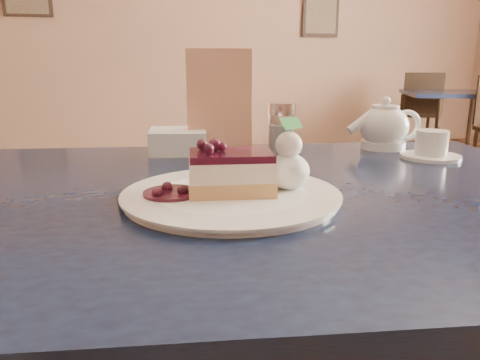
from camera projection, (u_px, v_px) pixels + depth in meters
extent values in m
cube|color=tan|center=(170.00, 20.00, 5.32)|extent=(8.00, 0.02, 3.00)
cube|color=black|center=(321.00, 13.00, 5.62)|extent=(0.45, 0.03, 0.55)
cube|color=#111D38|center=(228.00, 203.00, 0.81)|extent=(1.41, 1.02, 0.04)
cylinder|color=black|center=(428.00, 297.00, 1.33)|extent=(0.06, 0.06, 0.79)
cylinder|color=white|center=(231.00, 196.00, 0.75)|extent=(0.34, 0.34, 0.01)
cube|color=#E9BF7E|center=(231.00, 185.00, 0.74)|extent=(0.14, 0.11, 0.02)
cube|color=white|center=(231.00, 168.00, 0.74)|extent=(0.14, 0.10, 0.03)
cube|color=black|center=(231.00, 155.00, 0.73)|extent=(0.14, 0.10, 0.01)
ellipsoid|color=white|center=(288.00, 171.00, 0.76)|extent=(0.07, 0.07, 0.06)
cylinder|color=black|center=(171.00, 193.00, 0.73)|extent=(0.09, 0.09, 0.01)
cylinder|color=white|center=(430.00, 156.00, 1.07)|extent=(0.13, 0.13, 0.01)
cylinder|color=white|center=(432.00, 143.00, 1.06)|extent=(0.07, 0.07, 0.06)
ellipsoid|color=white|center=(384.00, 128.00, 1.17)|extent=(0.12, 0.12, 0.10)
cylinder|color=white|center=(386.00, 105.00, 1.16)|extent=(0.07, 0.07, 0.01)
cylinder|color=white|center=(354.00, 129.00, 1.16)|extent=(0.07, 0.02, 0.06)
cube|color=beige|center=(219.00, 101.00, 1.12)|extent=(0.16, 0.05, 0.24)
cylinder|color=white|center=(281.00, 134.00, 1.10)|extent=(0.06, 0.06, 0.09)
cylinder|color=silver|center=(282.00, 108.00, 1.09)|extent=(0.07, 0.07, 0.03)
cube|color=white|center=(178.00, 141.00, 1.13)|extent=(0.15, 0.15, 0.06)
cube|color=#111D38|center=(458.00, 94.00, 4.69)|extent=(1.20, 1.07, 0.04)
cylinder|color=black|center=(436.00, 137.00, 4.39)|extent=(0.04, 0.04, 0.71)
cylinder|color=black|center=(400.00, 127.00, 5.00)|extent=(0.04, 0.04, 0.71)
cylinder|color=black|center=(469.00, 125.00, 5.16)|extent=(0.04, 0.04, 0.71)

